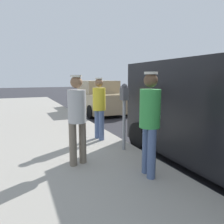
{
  "coord_description": "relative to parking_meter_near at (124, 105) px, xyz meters",
  "views": [
    {
      "loc": [
        3.59,
        3.56,
        1.8
      ],
      "look_at": [
        1.65,
        -0.77,
        1.05
      ],
      "focal_mm": 35.01,
      "sensor_mm": 36.0,
      "label": 1
    }
  ],
  "objects": [
    {
      "name": "pedestrian_in_gray",
      "position": [
        1.19,
        0.4,
        -0.06
      ],
      "size": [
        0.35,
        0.34,
        1.7
      ],
      "color": "#726656",
      "rests_on": "sidewalk_slab"
    },
    {
      "name": "ground_plane",
      "position": [
        -1.35,
        0.77,
        -1.18
      ],
      "size": [
        80.0,
        80.0,
        0.0
      ],
      "primitive_type": "plane",
      "color": "#2D2D33"
    },
    {
      "name": "sidewalk_slab",
      "position": [
        2.15,
        0.77,
        -1.11
      ],
      "size": [
        5.0,
        32.0,
        0.15
      ],
      "primitive_type": "cube",
      "color": "#9E998E",
      "rests_on": "ground"
    },
    {
      "name": "parking_meter_near",
      "position": [
        0.0,
        0.0,
        0.0
      ],
      "size": [
        0.14,
        0.18,
        1.52
      ],
      "color": "gray",
      "rests_on": "sidewalk_slab"
    },
    {
      "name": "pedestrian_in_yellow",
      "position": [
        0.2,
        -1.06,
        -0.09
      ],
      "size": [
        0.34,
        0.36,
        1.65
      ],
      "color": "#4C608C",
      "rests_on": "sidewalk_slab"
    },
    {
      "name": "parked_sedan_behind",
      "position": [
        -1.68,
        -6.36,
        -0.43
      ],
      "size": [
        1.94,
        4.4,
        1.65
      ],
      "color": "tan",
      "rests_on": "ground"
    },
    {
      "name": "pedestrian_in_green",
      "position": [
        0.24,
        1.38,
        -0.03
      ],
      "size": [
        0.34,
        0.36,
        1.74
      ],
      "color": "#4C608C",
      "rests_on": "sidewalk_slab"
    }
  ]
}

